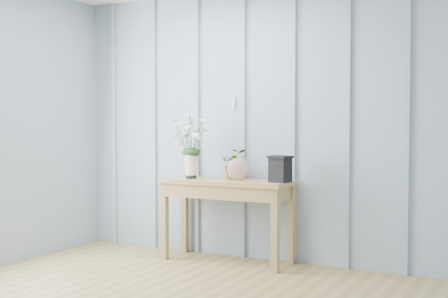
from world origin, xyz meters
The scene contains 6 objects.
room_shell centered at (0.00, 0.92, 1.99)m, with size 4.00×4.50×2.50m.
sideboard centered at (-0.30, 1.99, 0.64)m, with size 1.20×0.45×0.75m.
daisy_vase centered at (-0.64, 1.94, 1.14)m, with size 0.44×0.34×0.62m.
spider_plant centered at (-0.27, 2.11, 0.89)m, with size 0.25×0.22×0.28m, color #173215.
felt_disc_vessel centered at (-0.17, 1.98, 0.85)m, with size 0.20×0.05×0.20m, color #8C4A57.
carved_box centered at (0.23, 1.99, 0.87)m, with size 0.22×0.19×0.23m.
Camera 1 is at (2.29, -3.00, 1.28)m, focal length 50.00 mm.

